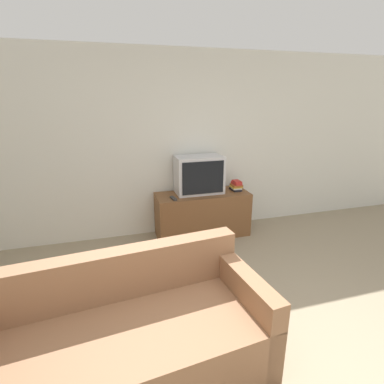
{
  "coord_description": "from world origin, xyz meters",
  "views": [
    {
      "loc": [
        -1.06,
        -1.16,
        1.97
      ],
      "look_at": [
        -0.07,
        2.27,
        0.83
      ],
      "focal_mm": 28.0,
      "sensor_mm": 36.0,
      "label": 1
    }
  ],
  "objects_px": {
    "couch": "(124,344)",
    "book_stack": "(236,186)",
    "remote_on_stand": "(173,198)",
    "television": "(199,175)",
    "tv_stand": "(202,214)"
  },
  "relations": [
    {
      "from": "couch",
      "to": "book_stack",
      "type": "height_order",
      "value": "couch"
    },
    {
      "from": "couch",
      "to": "book_stack",
      "type": "distance_m",
      "value": 2.83
    },
    {
      "from": "remote_on_stand",
      "to": "television",
      "type": "bearing_deg",
      "value": 24.56
    },
    {
      "from": "couch",
      "to": "tv_stand",
      "type": "bearing_deg",
      "value": 53.08
    },
    {
      "from": "television",
      "to": "tv_stand",
      "type": "bearing_deg",
      "value": -59.98
    },
    {
      "from": "tv_stand",
      "to": "couch",
      "type": "bearing_deg",
      "value": -120.92
    },
    {
      "from": "tv_stand",
      "to": "television",
      "type": "xyz_separation_m",
      "value": [
        -0.04,
        0.06,
        0.59
      ]
    },
    {
      "from": "tv_stand",
      "to": "book_stack",
      "type": "height_order",
      "value": "book_stack"
    },
    {
      "from": "book_stack",
      "to": "remote_on_stand",
      "type": "height_order",
      "value": "book_stack"
    },
    {
      "from": "tv_stand",
      "to": "remote_on_stand",
      "type": "relative_size",
      "value": 8.2
    },
    {
      "from": "tv_stand",
      "to": "remote_on_stand",
      "type": "height_order",
      "value": "remote_on_stand"
    },
    {
      "from": "couch",
      "to": "book_stack",
      "type": "xyz_separation_m",
      "value": [
        1.8,
        2.14,
        0.41
      ]
    },
    {
      "from": "tv_stand",
      "to": "couch",
      "type": "relative_size",
      "value": 0.64
    },
    {
      "from": "book_stack",
      "to": "remote_on_stand",
      "type": "xyz_separation_m",
      "value": [
        -0.98,
        -0.14,
        -0.06
      ]
    },
    {
      "from": "book_stack",
      "to": "tv_stand",
      "type": "bearing_deg",
      "value": -179.2
    }
  ]
}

